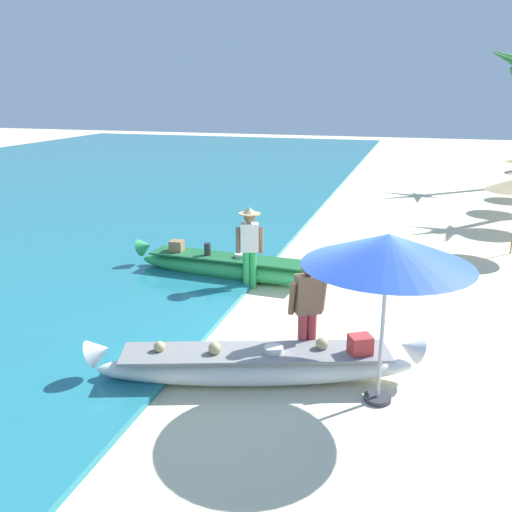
# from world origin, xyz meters

# --- Properties ---
(ground_plane) EXTENTS (80.00, 80.00, 0.00)m
(ground_plane) POSITION_xyz_m (0.00, 0.00, 0.00)
(ground_plane) COLOR beige
(boat_white_foreground) EXTENTS (4.60, 1.98, 0.74)m
(boat_white_foreground) POSITION_xyz_m (-0.78, -1.17, 0.27)
(boat_white_foreground) COLOR white
(boat_white_foreground) RESTS_ON ground
(boat_green_midground) EXTENTS (4.55, 0.91, 0.77)m
(boat_green_midground) POSITION_xyz_m (-2.60, 2.88, 0.28)
(boat_green_midground) COLOR #38B760
(boat_green_midground) RESTS_ON ground
(person_vendor_hatted) EXTENTS (0.58, 0.44, 1.71)m
(person_vendor_hatted) POSITION_xyz_m (-2.00, 2.45, 0.98)
(person_vendor_hatted) COLOR green
(person_vendor_hatted) RESTS_ON ground
(person_tourist_customer) EXTENTS (0.57, 0.45, 1.68)m
(person_tourist_customer) POSITION_xyz_m (-0.20, -0.56, 0.95)
(person_tourist_customer) COLOR #B2383D
(person_tourist_customer) RESTS_ON ground
(patio_umbrella_large) EXTENTS (2.12, 2.12, 2.29)m
(patio_umbrella_large) POSITION_xyz_m (0.89, -1.18, 2.08)
(patio_umbrella_large) COLOR #B7B7BC
(patio_umbrella_large) RESTS_ON ground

